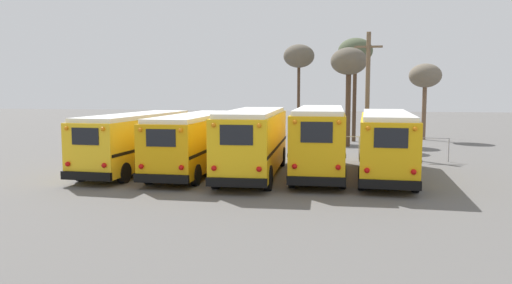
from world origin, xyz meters
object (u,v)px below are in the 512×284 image
Objects in this scene: school_bus_4 at (386,142)px; bare_tree_0 at (299,57)px; bare_tree_1 at (425,77)px; bare_tree_2 at (349,64)px; school_bus_2 at (253,140)px; utility_pole at (368,91)px; school_bus_1 at (196,140)px; school_bus_0 at (137,140)px; school_bus_3 at (320,139)px; bare_tree_3 at (355,53)px.

bare_tree_0 reaches higher than school_bus_4.
school_bus_4 is 20.71m from bare_tree_1.
school_bus_4 is 14.10m from bare_tree_2.
utility_pole is (5.69, 10.16, 2.39)m from school_bus_2.
school_bus_2 is 23.79m from bare_tree_1.
bare_tree_1 is at bearing 46.34° from bare_tree_2.
bare_tree_1 is at bearing 55.24° from school_bus_1.
utility_pole is at bearing -115.26° from bare_tree_1.
school_bus_0 is 1.35× the size of bare_tree_2.
school_bus_0 is at bearing -141.58° from utility_pole.
school_bus_2 is 15.55m from bare_tree_2.
bare_tree_1 reaches higher than school_bus_3.
school_bus_3 is at bearing 0.20° from school_bus_1.
bare_tree_0 is (-2.98, 18.00, 5.18)m from school_bus_3.
utility_pole is (12.04, 9.55, 2.53)m from school_bus_0.
school_bus_0 is 26.82m from bare_tree_1.
school_bus_2 is 19.55m from bare_tree_0.
school_bus_3 is at bearing -176.95° from school_bus_4.
school_bus_2 is at bearing -90.59° from bare_tree_0.
utility_pole is at bearing 74.88° from school_bus_3.
bare_tree_2 reaches higher than school_bus_0.
school_bus_2 is at bearing -105.06° from bare_tree_3.
school_bus_3 reaches higher than school_bus_2.
school_bus_1 is 9.53m from school_bus_4.
utility_pole reaches higher than school_bus_4.
bare_tree_1 is 6.79m from bare_tree_3.
utility_pole is at bearing 38.42° from school_bus_0.
bare_tree_2 is (10.75, 13.64, 4.55)m from school_bus_0.
bare_tree_0 is (-5.50, 8.69, 2.84)m from utility_pole.
school_bus_1 is 1.30× the size of utility_pole.
school_bus_1 is 6.35m from school_bus_3.
bare_tree_2 reaches higher than school_bus_3.
school_bus_3 is 1.29× the size of bare_tree_2.
school_bus_4 is (3.17, 0.17, -0.11)m from school_bus_3.
school_bus_4 is 1.25× the size of utility_pole.
school_bus_0 is 1.23× the size of bare_tree_0.
school_bus_3 is 0.95× the size of school_bus_4.
bare_tree_0 is 10.90m from bare_tree_1.
school_bus_1 is 16.07m from bare_tree_2.
school_bus_0 is 1.03× the size of school_bus_2.
school_bus_1 is at bearing -119.45° from bare_tree_2.
bare_tree_2 is at bearing 51.74° from school_bus_0.
school_bus_4 is at bearing 1.83° from school_bus_0.
school_bus_3 is 18.20m from bare_tree_3.
bare_tree_0 is at bearing 89.41° from school_bus_2.
utility_pole is at bearing -72.52° from bare_tree_2.
bare_tree_0 reaches higher than school_bus_1.
school_bus_0 is at bearing -122.65° from bare_tree_3.
bare_tree_0 reaches higher than school_bus_2.
school_bus_3 is at bearing -80.60° from bare_tree_0.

